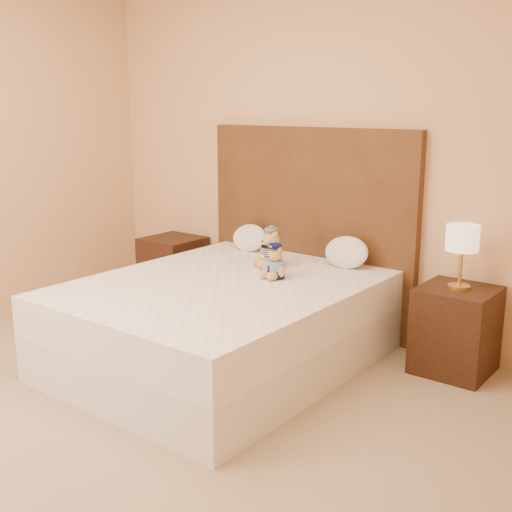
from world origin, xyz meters
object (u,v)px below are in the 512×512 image
at_px(bed, 223,323).
at_px(pillow_left, 250,236).
at_px(lamp, 462,241).
at_px(teddy_police, 275,261).
at_px(teddy_prisoner, 271,248).
at_px(nightstand_left, 173,269).
at_px(nightstand_right, 456,330).
at_px(pillow_right, 346,251).

distance_m(bed, pillow_left, 1.01).
xyz_separation_m(lamp, teddy_police, (-1.05, -0.50, -0.19)).
relative_size(bed, teddy_prisoner, 7.48).
bearing_deg(nightstand_left, lamp, 0.00).
bearing_deg(nightstand_right, bed, -147.38).
xyz_separation_m(nightstand_left, teddy_prisoner, (1.25, -0.27, 0.41)).
distance_m(nightstand_right, pillow_right, 0.91).
height_order(pillow_left, pillow_right, pillow_right).
relative_size(lamp, pillow_left, 1.28).
xyz_separation_m(bed, nightstand_left, (-1.25, 0.80, -0.00)).
distance_m(nightstand_left, pillow_right, 1.72).
relative_size(lamp, pillow_right, 1.20).
height_order(nightstand_left, nightstand_right, same).
distance_m(pillow_left, pillow_right, 0.86).
bearing_deg(nightstand_right, lamp, 180.00).
xyz_separation_m(nightstand_left, lamp, (2.50, 0.00, 0.57)).
height_order(bed, teddy_prisoner, teddy_prisoner).
height_order(lamp, teddy_prisoner, lamp).
bearing_deg(pillow_left, bed, -62.44).
bearing_deg(bed, pillow_right, 62.65).
relative_size(pillow_left, pillow_right, 0.93).
distance_m(lamp, pillow_right, 0.84).
relative_size(nightstand_left, nightstand_right, 1.00).
xyz_separation_m(lamp, teddy_prisoner, (-1.25, -0.27, -0.16)).
xyz_separation_m(nightstand_right, lamp, (-0.00, 0.00, 0.57)).
bearing_deg(nightstand_left, bed, -32.62).
bearing_deg(pillow_left, teddy_prisoner, -34.93).
relative_size(nightstand_left, pillow_left, 1.77).
relative_size(bed, nightstand_left, 3.64).
bearing_deg(teddy_police, bed, -117.25).
relative_size(nightstand_right, lamp, 1.38).
bearing_deg(lamp, pillow_right, 177.91).
relative_size(nightstand_left, lamp, 1.38).
bearing_deg(teddy_police, pillow_right, 74.22).
height_order(bed, pillow_right, pillow_right).
bearing_deg(nightstand_left, teddy_prisoner, -12.35).
relative_size(nightstand_left, pillow_right, 1.65).
distance_m(teddy_prisoner, pillow_right, 0.52).
height_order(bed, pillow_left, pillow_left).
bearing_deg(lamp, pillow_left, 178.98).
xyz_separation_m(nightstand_right, teddy_prisoner, (-1.25, -0.27, 0.41)).
distance_m(nightstand_right, teddy_prisoner, 1.34).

